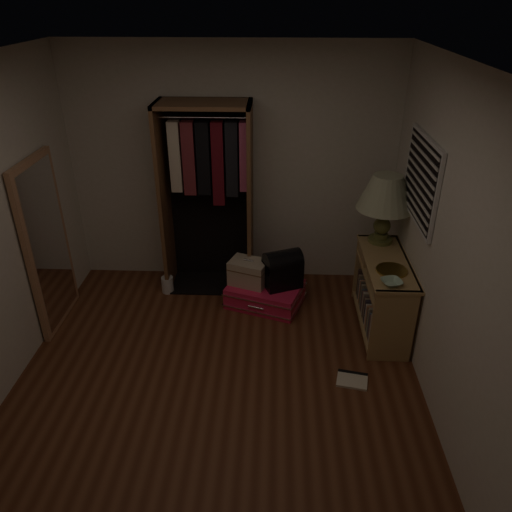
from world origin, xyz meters
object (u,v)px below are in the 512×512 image
pink_suitcase (265,294)px  white_jug (168,284)px  console_bookshelf (382,291)px  open_wardrobe (208,183)px  train_case (249,272)px  black_bag (283,268)px  floor_mirror (47,245)px  table_lamp (386,194)px

pink_suitcase → white_jug: bearing=-170.8°
console_bookshelf → open_wardrobe: open_wardrobe is taller
train_case → black_bag: 0.37m
floor_mirror → open_wardrobe: bearing=27.9°
table_lamp → pink_suitcase: bearing=-177.7°
pink_suitcase → train_case: size_ratio=1.95×
black_bag → table_lamp: 1.28m
console_bookshelf → table_lamp: size_ratio=1.60×
console_bookshelf → floor_mirror: floor_mirror is taller
pink_suitcase → white_jug: size_ratio=3.94×
console_bookshelf → pink_suitcase: size_ratio=1.24×
open_wardrobe → table_lamp: 1.81m
open_wardrobe → pink_suitcase: 1.32m
console_bookshelf → white_jug: (-2.25, 0.51, -0.29)m
floor_mirror → table_lamp: (3.24, 0.41, 0.41)m
floor_mirror → black_bag: bearing=8.8°
floor_mirror → train_case: 2.00m
train_case → black_bag: (0.36, -0.04, 0.08)m
pink_suitcase → open_wardrobe: bearing=165.0°
train_case → open_wardrobe: bearing=158.9°
black_bag → white_jug: black_bag is taller
open_wardrobe → pink_suitcase: (0.62, -0.41, -1.10)m
open_wardrobe → floor_mirror: open_wardrobe is taller
console_bookshelf → floor_mirror: 3.27m
console_bookshelf → table_lamp: bearing=89.3°
table_lamp → open_wardrobe: bearing=168.3°
train_case → white_jug: size_ratio=2.02×
open_wardrobe → console_bookshelf: bearing=-22.6°
console_bookshelf → black_bag: 1.02m
console_bookshelf → black_bag: (-0.97, 0.31, 0.05)m
floor_mirror → black_bag: 2.33m
console_bookshelf → floor_mirror: bearing=-179.3°
pink_suitcase → table_lamp: table_lamp is taller
train_case → white_jug: (-0.92, 0.16, -0.27)m
pink_suitcase → table_lamp: size_ratio=1.29×
open_wardrobe → black_bag: 1.19m
pink_suitcase → table_lamp: bearing=21.1°
floor_mirror → train_case: bearing=11.5°
open_wardrobe → floor_mirror: 1.70m
floor_mirror → table_lamp: size_ratio=2.43×
floor_mirror → black_bag: size_ratio=3.83×
black_bag → table_lamp: bearing=-19.5°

